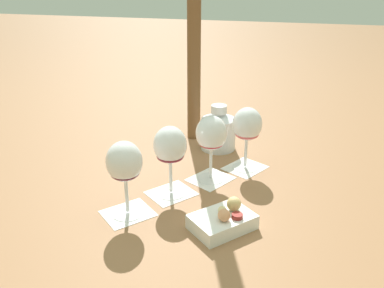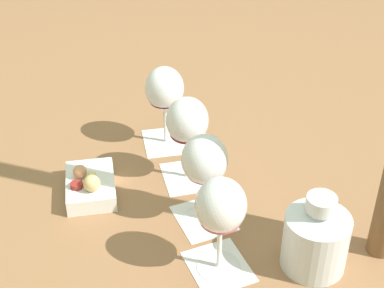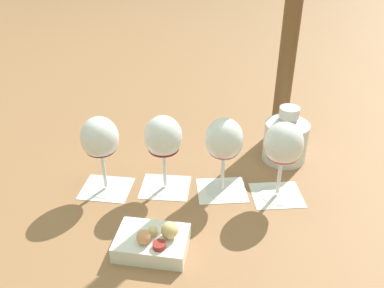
{
  "view_description": "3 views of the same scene",
  "coord_description": "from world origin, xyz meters",
  "px_view_note": "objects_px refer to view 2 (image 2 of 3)",
  "views": [
    {
      "loc": [
        0.92,
        0.27,
        0.53
      ],
      "look_at": [
        0.0,
        0.0,
        0.13
      ],
      "focal_mm": 38.0,
      "sensor_mm": 36.0,
      "label": 1
    },
    {
      "loc": [
        -0.57,
        0.69,
        0.74
      ],
      "look_at": [
        0.0,
        0.0,
        0.13
      ],
      "focal_mm": 55.0,
      "sensor_mm": 36.0,
      "label": 2
    },
    {
      "loc": [
        0.4,
        0.64,
        0.57
      ],
      "look_at": [
        0.0,
        0.0,
        0.13
      ],
      "focal_mm": 38.0,
      "sensor_mm": 36.0,
      "label": 3
    }
  ],
  "objects_px": {
    "wine_glass_1": "(205,164)",
    "snack_dish": "(90,185)",
    "wine_glass_3": "(164,92)",
    "ceramic_vase": "(316,236)",
    "wine_glass_0": "(221,210)",
    "wine_glass_2": "(187,125)"
  },
  "relations": [
    {
      "from": "wine_glass_1",
      "to": "snack_dish",
      "type": "bearing_deg",
      "value": 20.64
    },
    {
      "from": "snack_dish",
      "to": "wine_glass_3",
      "type": "bearing_deg",
      "value": -88.82
    },
    {
      "from": "wine_glass_1",
      "to": "ceramic_vase",
      "type": "distance_m",
      "value": 0.23
    },
    {
      "from": "wine_glass_0",
      "to": "wine_glass_2",
      "type": "bearing_deg",
      "value": -38.45
    },
    {
      "from": "wine_glass_2",
      "to": "ceramic_vase",
      "type": "height_order",
      "value": "wine_glass_2"
    },
    {
      "from": "snack_dish",
      "to": "wine_glass_1",
      "type": "bearing_deg",
      "value": -159.36
    },
    {
      "from": "wine_glass_0",
      "to": "wine_glass_3",
      "type": "distance_m",
      "value": 0.39
    },
    {
      "from": "wine_glass_2",
      "to": "snack_dish",
      "type": "distance_m",
      "value": 0.23
    },
    {
      "from": "wine_glass_0",
      "to": "snack_dish",
      "type": "relative_size",
      "value": 1.12
    },
    {
      "from": "wine_glass_1",
      "to": "wine_glass_3",
      "type": "bearing_deg",
      "value": -33.27
    },
    {
      "from": "wine_glass_2",
      "to": "snack_dish",
      "type": "height_order",
      "value": "wine_glass_2"
    },
    {
      "from": "wine_glass_1",
      "to": "wine_glass_2",
      "type": "xyz_separation_m",
      "value": [
        0.11,
        -0.08,
        0.0
      ]
    },
    {
      "from": "wine_glass_1",
      "to": "wine_glass_3",
      "type": "relative_size",
      "value": 1.0
    },
    {
      "from": "wine_glass_0",
      "to": "ceramic_vase",
      "type": "xyz_separation_m",
      "value": [
        -0.12,
        -0.11,
        -0.06
      ]
    },
    {
      "from": "wine_glass_3",
      "to": "snack_dish",
      "type": "height_order",
      "value": "wine_glass_3"
    },
    {
      "from": "wine_glass_2",
      "to": "ceramic_vase",
      "type": "relative_size",
      "value": 1.25
    },
    {
      "from": "wine_glass_0",
      "to": "ceramic_vase",
      "type": "bearing_deg",
      "value": -137.79
    },
    {
      "from": "wine_glass_2",
      "to": "wine_glass_3",
      "type": "relative_size",
      "value": 1.0
    },
    {
      "from": "wine_glass_0",
      "to": "snack_dish",
      "type": "xyz_separation_m",
      "value": [
        0.32,
        0.0,
        -0.11
      ]
    },
    {
      "from": "wine_glass_2",
      "to": "snack_dish",
      "type": "xyz_separation_m",
      "value": [
        0.11,
        0.16,
        -0.11
      ]
    },
    {
      "from": "wine_glass_0",
      "to": "wine_glass_2",
      "type": "distance_m",
      "value": 0.26
    },
    {
      "from": "snack_dish",
      "to": "wine_glass_0",
      "type": "bearing_deg",
      "value": -179.64
    }
  ]
}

